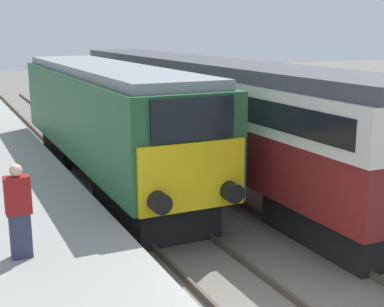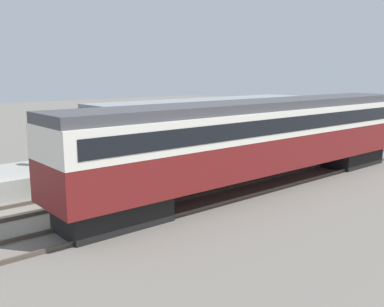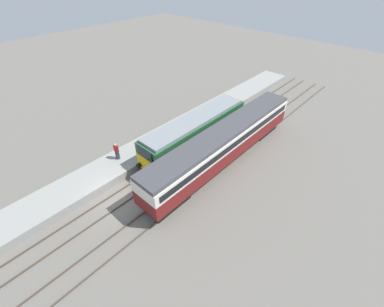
% 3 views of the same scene
% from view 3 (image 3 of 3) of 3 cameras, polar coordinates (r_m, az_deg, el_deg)
% --- Properties ---
extents(ground_plane, '(120.00, 120.00, 0.00)m').
position_cam_3_polar(ground_plane, '(22.68, -16.26, -9.93)').
color(ground_plane, slate).
extents(platform_left, '(3.50, 50.00, 0.83)m').
position_cam_3_polar(platform_left, '(27.81, -6.77, 2.95)').
color(platform_left, gray).
rests_on(platform_left, ground_plane).
extents(rails_near_track, '(1.51, 60.00, 0.14)m').
position_cam_3_polar(rails_near_track, '(24.52, -6.74, -3.70)').
color(rails_near_track, '#4C4238').
rests_on(rails_near_track, ground_plane).
extents(rails_far_track, '(1.50, 60.00, 0.14)m').
position_cam_3_polar(rails_far_track, '(22.69, -0.93, -7.60)').
color(rails_far_track, '#4C4238').
rests_on(rails_far_track, ground_plane).
extents(locomotive, '(2.70, 13.22, 3.74)m').
position_cam_3_polar(locomotive, '(25.91, 0.76, 4.78)').
color(locomotive, black).
rests_on(locomotive, ground_plane).
extents(passenger_carriage, '(2.75, 19.24, 3.84)m').
position_cam_3_polar(passenger_carriage, '(24.19, 7.15, 2.49)').
color(passenger_carriage, black).
rests_on(passenger_carriage, ground_plane).
extents(person_on_platform, '(0.44, 0.26, 1.72)m').
position_cam_3_polar(person_on_platform, '(24.98, -16.40, 0.49)').
color(person_on_platform, '#2D334C').
rests_on(person_on_platform, platform_left).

